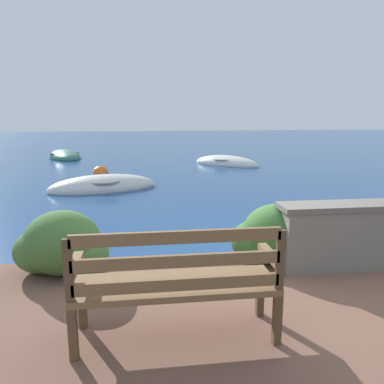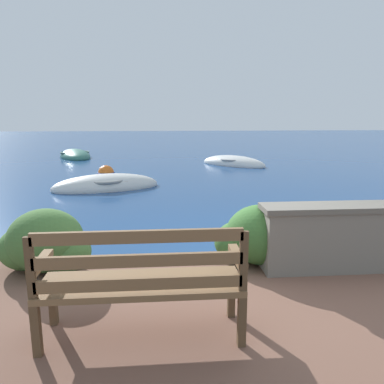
# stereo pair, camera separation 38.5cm
# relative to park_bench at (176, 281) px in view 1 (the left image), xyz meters

# --- Properties ---
(ground_plane) EXTENTS (80.00, 80.00, 0.00)m
(ground_plane) POSITION_rel_park_bench_xyz_m (1.13, 1.73, -0.70)
(ground_plane) COLOR navy
(park_bench) EXTENTS (1.56, 0.48, 0.93)m
(park_bench) POSITION_rel_park_bench_xyz_m (0.00, 0.00, 0.00)
(park_bench) COLOR brown
(park_bench) RESTS_ON patio_terrace
(stone_wall) EXTENTS (1.52, 0.39, 0.74)m
(stone_wall) POSITION_rel_park_bench_xyz_m (2.00, 1.16, -0.11)
(stone_wall) COLOR slate
(stone_wall) RESTS_ON patio_terrace
(hedge_clump_far_left) EXTENTS (1.03, 0.74, 0.70)m
(hedge_clump_far_left) POSITION_rel_park_bench_xyz_m (-1.13, 1.40, -0.18)
(hedge_clump_far_left) COLOR #426B33
(hedge_clump_far_left) RESTS_ON patio_terrace
(hedge_clump_left) EXTENTS (1.02, 0.73, 0.69)m
(hedge_clump_left) POSITION_rel_park_bench_xyz_m (1.28, 1.41, -0.18)
(hedge_clump_left) COLOR #38662D
(hedge_clump_left) RESTS_ON patio_terrace
(rowboat_nearest) EXTENTS (2.99, 1.87, 0.68)m
(rowboat_nearest) POSITION_rel_park_bench_xyz_m (-1.29, 7.21, -0.65)
(rowboat_nearest) COLOR silver
(rowboat_nearest) RESTS_ON ground_plane
(rowboat_mid) EXTENTS (2.68, 2.61, 0.65)m
(rowboat_mid) POSITION_rel_park_bench_xyz_m (2.95, 11.52, -0.65)
(rowboat_mid) COLOR silver
(rowboat_mid) RESTS_ON ground_plane
(rowboat_far) EXTENTS (2.17, 3.03, 0.65)m
(rowboat_far) POSITION_rel_park_bench_xyz_m (-3.72, 14.67, -0.65)
(rowboat_far) COLOR #336B5B
(rowboat_far) RESTS_ON ground_plane
(mooring_buoy) EXTENTS (0.56, 0.56, 0.51)m
(mooring_buoy) POSITION_rel_park_bench_xyz_m (-1.59, 9.30, -0.62)
(mooring_buoy) COLOR orange
(mooring_buoy) RESTS_ON ground_plane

